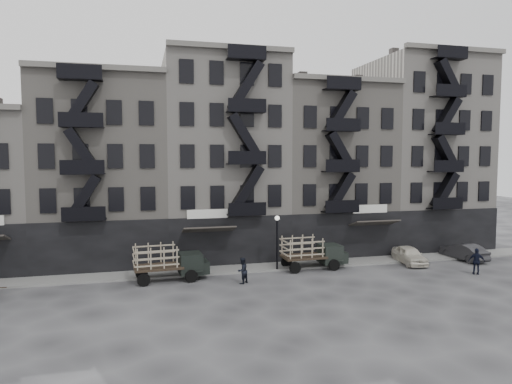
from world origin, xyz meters
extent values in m
plane|color=#38383A|center=(0.00, 0.00, 0.00)|extent=(140.00, 140.00, 0.00)
cube|color=slate|center=(0.00, 3.75, 0.07)|extent=(55.00, 2.50, 0.15)
cube|color=#4C4744|center=(-17.50, 10.00, 12.60)|extent=(0.70, 0.70, 1.20)
cube|color=gray|center=(-10.00, 10.00, 7.50)|extent=(10.00, 10.00, 15.00)
cube|color=black|center=(-10.00, 5.05, 2.00)|extent=(10.00, 0.35, 4.00)
cube|color=#595651|center=(-10.00, 4.85, 15.20)|extent=(10.00, 0.50, 0.40)
cube|color=#4C4744|center=(-13.00, 10.00, 15.60)|extent=(0.70, 0.70, 1.20)
cube|color=#4C4744|center=(-7.50, 10.00, 15.60)|extent=(0.70, 0.70, 1.20)
cube|color=#A7A199|center=(0.00, 10.00, 8.50)|extent=(10.00, 10.00, 17.00)
cube|color=black|center=(0.00, 5.05, 2.00)|extent=(10.00, 0.35, 4.00)
cube|color=#595651|center=(0.00, 4.85, 17.20)|extent=(10.00, 0.50, 0.40)
cube|color=#4C4744|center=(-3.00, 10.00, 17.60)|extent=(0.70, 0.70, 1.20)
cube|color=#4C4744|center=(2.50, 10.00, 17.60)|extent=(0.70, 0.70, 1.20)
cube|color=gray|center=(10.00, 10.00, 7.50)|extent=(10.00, 10.00, 15.00)
cube|color=black|center=(10.00, 5.05, 2.00)|extent=(10.00, 0.35, 4.00)
cube|color=#595651|center=(10.00, 4.85, 15.20)|extent=(10.00, 0.50, 0.40)
cube|color=#4C4744|center=(7.00, 10.00, 15.60)|extent=(0.70, 0.70, 1.20)
cube|color=#4C4744|center=(12.50, 10.00, 15.60)|extent=(0.70, 0.70, 1.20)
cube|color=#A7A199|center=(20.00, 10.00, 9.00)|extent=(10.00, 10.00, 18.00)
cube|color=black|center=(20.00, 5.05, 2.00)|extent=(10.00, 0.35, 4.00)
cube|color=#595651|center=(20.00, 4.85, 18.20)|extent=(10.00, 0.50, 0.40)
cube|color=#4C4744|center=(17.00, 10.00, 18.60)|extent=(0.70, 0.70, 1.20)
cube|color=#4C4744|center=(22.50, 10.00, 18.60)|extent=(0.70, 0.70, 1.20)
cylinder|color=black|center=(3.00, 2.60, 2.00)|extent=(0.14, 0.14, 4.00)
sphere|color=silver|center=(3.00, 2.60, 4.10)|extent=(0.36, 0.36, 0.36)
cube|color=black|center=(-5.93, 1.90, 1.03)|extent=(3.47, 2.18, 0.18)
cube|color=black|center=(-3.67, 2.05, 1.13)|extent=(1.69, 1.87, 1.48)
cube|color=black|center=(-2.79, 2.11, 0.84)|extent=(0.88, 1.52, 0.89)
cylinder|color=black|center=(-3.70, 1.06, 0.44)|extent=(0.90, 0.27, 0.89)
cylinder|color=black|center=(-3.83, 3.02, 0.44)|extent=(0.90, 0.27, 0.89)
cylinder|color=black|center=(-6.94, 0.84, 0.44)|extent=(0.90, 0.27, 0.89)
cylinder|color=black|center=(-7.07, 2.81, 0.44)|extent=(0.90, 0.27, 0.89)
cube|color=black|center=(5.16, 2.58, 1.02)|extent=(3.35, 2.03, 0.17)
cube|color=black|center=(7.38, 2.65, 1.11)|extent=(1.60, 1.79, 1.45)
cube|color=black|center=(8.26, 2.67, 0.82)|extent=(0.82, 1.47, 0.87)
cylinder|color=black|center=(7.31, 1.68, 0.44)|extent=(0.88, 0.24, 0.87)
cylinder|color=black|center=(7.26, 3.61, 0.44)|extent=(0.88, 0.24, 0.87)
cylinder|color=black|center=(4.12, 1.59, 0.44)|extent=(0.88, 0.24, 0.87)
cylinder|color=black|center=(4.07, 3.52, 0.44)|extent=(0.88, 0.24, 0.87)
imported|color=beige|center=(14.25, 2.30, 0.71)|extent=(2.24, 4.38, 1.43)
imported|color=#262628|center=(19.50, 2.35, 0.71)|extent=(1.90, 4.45, 1.43)
imported|color=black|center=(-0.32, -0.09, 0.91)|extent=(1.12, 1.09, 1.82)
imported|color=black|center=(17.13, -1.99, 0.98)|extent=(1.23, 1.02, 1.97)
camera|label=1|loc=(-7.00, -30.32, 8.79)|focal=32.00mm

